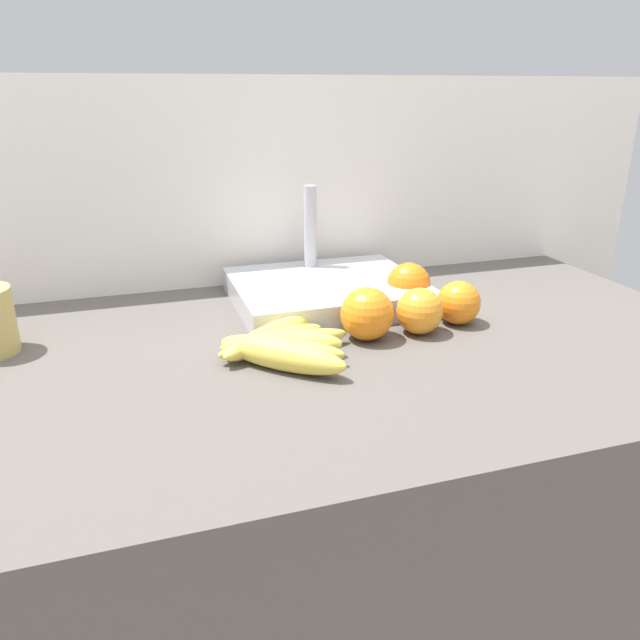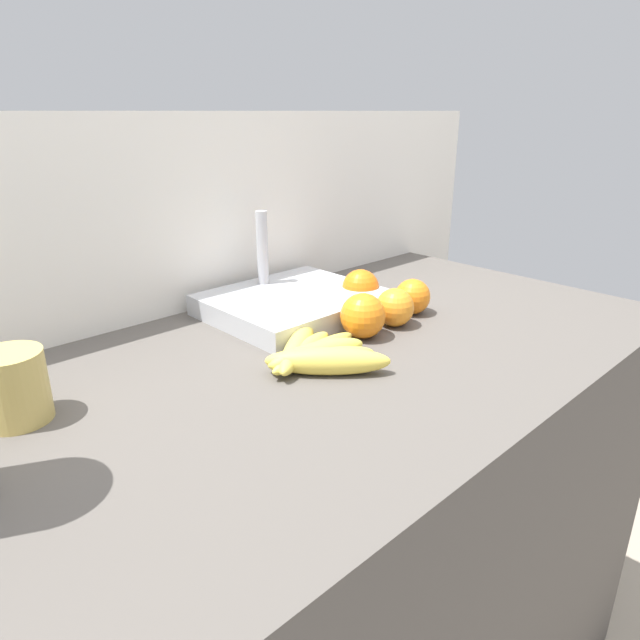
# 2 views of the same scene
# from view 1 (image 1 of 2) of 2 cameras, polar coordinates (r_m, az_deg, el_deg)

# --- Properties ---
(counter) EXTENTS (1.43, 0.71, 0.91)m
(counter) POSITION_cam_1_polar(r_m,az_deg,el_deg) (1.17, -2.56, -23.99)
(counter) COLOR #514C47
(counter) RESTS_ON ground
(wall_back) EXTENTS (1.83, 0.06, 1.30)m
(wall_back) POSITION_cam_1_polar(r_m,az_deg,el_deg) (1.36, -7.06, -6.94)
(wall_back) COLOR silver
(wall_back) RESTS_ON ground
(banana_bunch) EXTENTS (0.21, 0.24, 0.04)m
(banana_bunch) POSITION_cam_1_polar(r_m,az_deg,el_deg) (0.88, -3.77, -2.39)
(banana_bunch) COLOR #E9CC4C
(banana_bunch) RESTS_ON counter
(orange_back_right) EXTENTS (0.07, 0.07, 0.07)m
(orange_back_right) POSITION_cam_1_polar(r_m,az_deg,el_deg) (0.97, 9.23, 0.82)
(orange_back_right) COLOR orange
(orange_back_right) RESTS_ON counter
(orange_far_right) EXTENTS (0.07, 0.07, 0.07)m
(orange_far_right) POSITION_cam_1_polar(r_m,az_deg,el_deg) (1.03, 12.73, 1.57)
(orange_far_right) COLOR orange
(orange_far_right) RESTS_ON counter
(orange_back_left) EXTENTS (0.08, 0.08, 0.08)m
(orange_back_left) POSITION_cam_1_polar(r_m,az_deg,el_deg) (1.10, 8.22, 3.27)
(orange_back_left) COLOR orange
(orange_back_left) RESTS_ON counter
(orange_front) EXTENTS (0.08, 0.08, 0.08)m
(orange_front) POSITION_cam_1_polar(r_m,az_deg,el_deg) (0.94, 4.39, 0.57)
(orange_front) COLOR orange
(orange_front) RESTS_ON counter
(sink_basin) EXTENTS (0.33, 0.28, 0.20)m
(sink_basin) POSITION_cam_1_polar(r_m,az_deg,el_deg) (1.11, 0.57, 2.82)
(sink_basin) COLOR #B7BABF
(sink_basin) RESTS_ON counter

